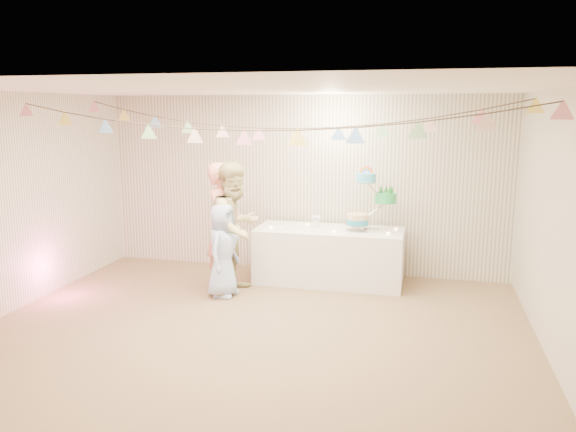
% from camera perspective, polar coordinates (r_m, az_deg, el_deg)
% --- Properties ---
extents(floor, '(6.00, 6.00, 0.00)m').
position_cam_1_polar(floor, '(6.29, -3.58, -11.62)').
color(floor, brown).
rests_on(floor, ground).
extents(ceiling, '(6.00, 6.00, 0.00)m').
position_cam_1_polar(ceiling, '(5.82, -3.89, 12.78)').
color(ceiling, white).
rests_on(ceiling, ground).
extents(back_wall, '(6.00, 6.00, 0.00)m').
position_cam_1_polar(back_wall, '(8.30, 1.45, 3.23)').
color(back_wall, silver).
rests_on(back_wall, ground).
extents(front_wall, '(6.00, 6.00, 0.00)m').
position_cam_1_polar(front_wall, '(3.68, -15.56, -6.98)').
color(front_wall, silver).
rests_on(front_wall, ground).
extents(left_wall, '(5.00, 5.00, 0.00)m').
position_cam_1_polar(left_wall, '(7.38, -26.54, 1.12)').
color(left_wall, silver).
rests_on(left_wall, ground).
extents(right_wall, '(5.00, 5.00, 0.00)m').
position_cam_1_polar(right_wall, '(5.79, 25.93, -1.23)').
color(right_wall, silver).
rests_on(right_wall, ground).
extents(table, '(2.03, 0.81, 0.76)m').
position_cam_1_polar(table, '(7.88, 4.19, -4.03)').
color(table, silver).
rests_on(table, floor).
extents(cake_stand, '(0.73, 0.43, 0.82)m').
position_cam_1_polar(cake_stand, '(7.70, 8.37, 1.44)').
color(cake_stand, silver).
rests_on(cake_stand, table).
extents(cake_bottom, '(0.31, 0.31, 0.15)m').
position_cam_1_polar(cake_bottom, '(7.71, 7.15, -0.94)').
color(cake_bottom, teal).
rests_on(cake_bottom, cake_stand).
extents(cake_middle, '(0.27, 0.27, 0.22)m').
position_cam_1_polar(cake_middle, '(7.78, 9.74, 1.11)').
color(cake_middle, green).
rests_on(cake_middle, cake_stand).
extents(cake_top_tier, '(0.25, 0.25, 0.19)m').
position_cam_1_polar(cake_top_tier, '(7.64, 7.94, 3.04)').
color(cake_top_tier, '#46B4DD').
rests_on(cake_top_tier, cake_stand).
extents(platter, '(0.33, 0.33, 0.02)m').
position_cam_1_polar(platter, '(7.83, 0.81, -1.25)').
color(platter, white).
rests_on(platter, table).
extents(posy, '(0.15, 0.15, 0.18)m').
position_cam_1_polar(posy, '(7.86, 2.87, -0.63)').
color(posy, white).
rests_on(posy, table).
extents(person_adult_a, '(0.46, 0.66, 1.71)m').
position_cam_1_polar(person_adult_a, '(7.55, -6.56, -1.05)').
color(person_adult_a, '#EE937C').
rests_on(person_adult_a, floor).
extents(person_adult_b, '(0.93, 1.03, 1.73)m').
position_cam_1_polar(person_adult_b, '(7.40, -5.38, -1.18)').
color(person_adult_b, tan).
rests_on(person_adult_b, floor).
extents(person_child, '(0.45, 0.63, 1.22)m').
position_cam_1_polar(person_child, '(7.28, -6.63, -3.47)').
color(person_child, '#A1B9E5').
rests_on(person_child, floor).
extents(bunting_back, '(5.60, 1.10, 0.40)m').
position_cam_1_polar(bunting_back, '(6.87, -1.04, 10.42)').
color(bunting_back, pink).
rests_on(bunting_back, ceiling).
extents(bunting_front, '(5.60, 0.90, 0.36)m').
position_cam_1_polar(bunting_front, '(5.62, -4.48, 9.99)').
color(bunting_front, '#72A5E5').
rests_on(bunting_front, ceiling).
extents(tealight_0, '(0.04, 0.04, 0.03)m').
position_cam_1_polar(tealight_0, '(7.82, -1.75, -1.15)').
color(tealight_0, '#FFD88C').
rests_on(tealight_0, table).
extents(tealight_1, '(0.04, 0.04, 0.03)m').
position_cam_1_polar(tealight_1, '(8.03, 1.98, -0.83)').
color(tealight_1, '#FFD88C').
rests_on(tealight_1, table).
extents(tealight_2, '(0.04, 0.04, 0.03)m').
position_cam_1_polar(tealight_2, '(7.56, 4.70, -1.59)').
color(tealight_2, '#FFD88C').
rests_on(tealight_2, table).
extents(tealight_3, '(0.04, 0.04, 0.03)m').
position_cam_1_polar(tealight_3, '(7.96, 6.98, -1.01)').
color(tealight_3, '#FFD88C').
rests_on(tealight_3, table).
extents(tealight_4, '(0.04, 0.04, 0.03)m').
position_cam_1_polar(tealight_4, '(7.53, 10.17, -1.79)').
color(tealight_4, '#FFD88C').
rests_on(tealight_4, table).
extents(tealight_5, '(0.04, 0.04, 0.03)m').
position_cam_1_polar(tealight_5, '(7.84, 10.91, -1.30)').
color(tealight_5, '#FFD88C').
rests_on(tealight_5, table).
extents(tealight_6, '(0.04, 0.04, 0.03)m').
position_cam_1_polar(tealight_6, '(7.52, 10.14, -1.80)').
color(tealight_6, '#FFD88C').
rests_on(tealight_6, table).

